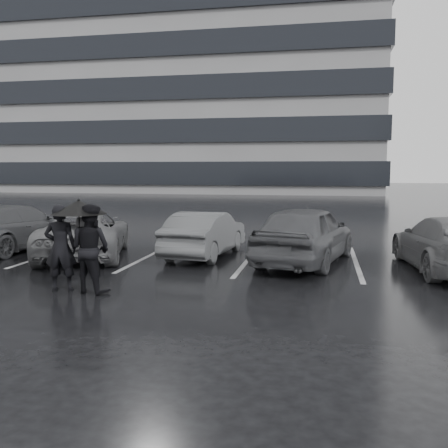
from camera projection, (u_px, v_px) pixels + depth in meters
name	position (u px, v px, depth m)	size (l,w,h in m)	color
ground	(206.00, 278.00, 11.12)	(160.00, 160.00, 0.00)	black
office_building	(120.00, 70.00, 60.59)	(61.00, 26.00, 29.00)	gray
car_main	(305.00, 234.00, 12.74)	(1.79, 4.46, 1.52)	black
car_west_a	(205.00, 234.00, 13.84)	(1.32, 3.78, 1.24)	#2F2F32
car_west_b	(85.00, 234.00, 13.74)	(2.09, 4.53, 1.26)	#444446
car_west_c	(14.00, 227.00, 14.83)	(1.92, 4.72, 1.37)	black
pedestrian_left	(61.00, 248.00, 9.86)	(0.63, 0.41, 1.73)	black
pedestrian_right	(90.00, 248.00, 9.74)	(0.84, 0.66, 1.74)	black
umbrella	(79.00, 207.00, 9.80)	(1.08, 1.08, 1.83)	black
stall_stripes	(199.00, 257.00, 13.71)	(19.72, 5.00, 0.00)	#A5A5A7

